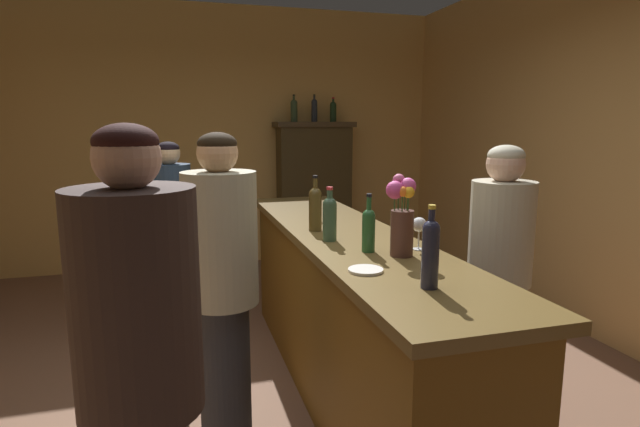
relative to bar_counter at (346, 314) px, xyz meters
name	(u,v)px	position (x,y,z in m)	size (l,w,h in m)	color
floor	(292,425)	(-0.40, -0.26, -0.51)	(9.09, 9.09, 0.00)	brown
wall_back	(223,138)	(-0.40, 3.30, 0.97)	(5.16, 0.12, 2.97)	tan
bar_counter	(346,314)	(0.00, 0.00, 0.00)	(0.64, 3.03, 1.02)	brown
display_cabinet	(314,190)	(0.63, 3.02, 0.36)	(0.93, 0.37, 1.67)	#3C3119
wine_bottle_merlot	(430,250)	(-0.03, -1.06, 0.65)	(0.07, 0.07, 0.33)	#23253B
wine_bottle_malbec	(315,207)	(-0.17, 0.10, 0.65)	(0.08, 0.08, 0.33)	#423516
wine_bottle_rose	(369,228)	(-0.05, -0.46, 0.63)	(0.07, 0.07, 0.29)	#235227
wine_bottle_syrah	(330,216)	(-0.16, -0.18, 0.64)	(0.08, 0.08, 0.30)	#304832
wine_glass_front	(419,225)	(0.21, -0.49, 0.63)	(0.08, 0.08, 0.17)	white
wine_glass_mid	(316,203)	(-0.07, 0.44, 0.62)	(0.06, 0.06, 0.16)	white
flower_arrangement	(402,216)	(0.08, -0.58, 0.70)	(0.15, 0.12, 0.40)	#4A2B23
cheese_plate	(366,270)	(-0.18, -0.78, 0.51)	(0.15, 0.15, 0.01)	white
display_bottle_left	(294,110)	(0.39, 3.02, 1.30)	(0.08, 0.08, 0.31)	#30462D
display_bottle_midleft	(314,109)	(0.63, 3.02, 1.30)	(0.07, 0.07, 0.31)	#232A35
display_bottle_center	(333,111)	(0.86, 3.02, 1.29)	(0.08, 0.08, 0.28)	#1B321C
patron_in_navy	(142,391)	(-1.08, -1.36, 0.39)	(0.34, 0.34, 1.65)	#AEA09C
patron_near_entrance	(222,287)	(-0.77, -0.42, 0.37)	(0.34, 0.34, 1.61)	#24252C
patron_tall	(172,231)	(-1.00, 1.23, 0.32)	(0.32, 0.32, 1.52)	brown
bartender	(499,268)	(0.78, -0.38, 0.33)	(0.35, 0.35, 1.54)	maroon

